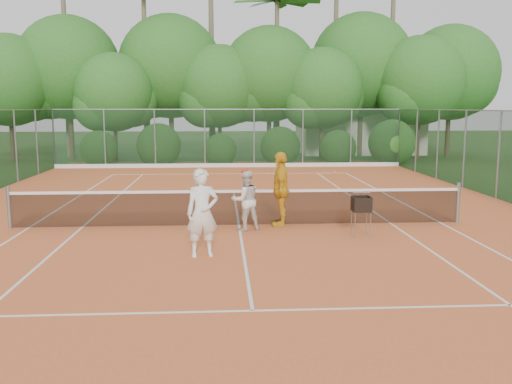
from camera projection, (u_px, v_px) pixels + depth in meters
ground at (239, 226)px, 15.13m from camera, size 120.00×120.00×0.00m
clay_court at (239, 226)px, 15.13m from camera, size 18.00×36.00×0.02m
club_building at (358, 131)px, 39.15m from camera, size 8.00×5.00×3.00m
tennis_net at (239, 207)px, 15.05m from camera, size 11.97×0.10×1.10m
player_white at (202, 213)px, 11.91m from camera, size 0.74×0.56×1.85m
player_center_grp at (245, 200)px, 14.49m from camera, size 0.89×0.78×1.58m
player_yellow at (281, 189)px, 15.03m from camera, size 0.59×1.19×1.96m
ball_hopper at (361, 205)px, 13.81m from camera, size 0.42×0.42×0.97m
stray_ball_a at (197, 174)px, 26.35m from camera, size 0.07×0.07×0.07m
stray_ball_b at (268, 174)px, 26.58m from camera, size 0.07×0.07×0.07m
stray_ball_c at (335, 172)px, 27.40m from camera, size 0.07×0.07×0.07m
court_markings at (239, 226)px, 15.13m from camera, size 11.03×23.83×0.01m
fence_back at (229, 138)px, 29.71m from camera, size 18.07×0.07×3.00m
tropical_treeline at (251, 74)px, 34.42m from camera, size 32.10×8.49×15.03m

